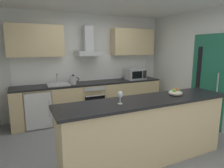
# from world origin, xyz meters

# --- Properties ---
(ground) EXTENTS (5.26, 4.67, 0.02)m
(ground) POSITION_xyz_m (0.00, 0.00, -0.01)
(ground) COLOR gray
(wall_back) EXTENTS (5.26, 0.12, 2.60)m
(wall_back) POSITION_xyz_m (0.00, 1.90, 1.30)
(wall_back) COLOR silver
(wall_back) RESTS_ON ground
(wall_right) EXTENTS (0.12, 4.67, 2.60)m
(wall_right) POSITION_xyz_m (2.19, 0.00, 1.30)
(wall_right) COLOR silver
(wall_right) RESTS_ON ground
(backsplash_tile) EXTENTS (3.62, 0.02, 0.66)m
(backsplash_tile) POSITION_xyz_m (0.00, 1.82, 1.23)
(backsplash_tile) COLOR white
(counter_back) EXTENTS (3.75, 0.60, 0.90)m
(counter_back) POSITION_xyz_m (0.00, 1.52, 0.45)
(counter_back) COLOR #D1B784
(counter_back) RESTS_ON ground
(counter_island) EXTENTS (2.76, 0.64, 1.01)m
(counter_island) POSITION_xyz_m (0.07, -0.75, 0.51)
(counter_island) COLOR #D1B784
(counter_island) RESTS_ON ground
(upper_cabinets) EXTENTS (3.70, 0.32, 0.70)m
(upper_cabinets) POSITION_xyz_m (-0.00, 1.67, 1.91)
(upper_cabinets) COLOR #D1B784
(side_door) EXTENTS (0.08, 0.85, 2.05)m
(side_door) POSITION_xyz_m (2.12, -0.13, 1.03)
(side_door) COLOR #1E664C
(side_door) RESTS_ON ground
(oven) EXTENTS (0.60, 0.62, 0.80)m
(oven) POSITION_xyz_m (-0.03, 1.49, 0.46)
(oven) COLOR slate
(oven) RESTS_ON ground
(refrigerator) EXTENTS (0.58, 0.60, 0.85)m
(refrigerator) POSITION_xyz_m (-1.32, 1.49, 0.43)
(refrigerator) COLOR white
(refrigerator) RESTS_ON ground
(microwave) EXTENTS (0.50, 0.38, 0.30)m
(microwave) POSITION_xyz_m (1.24, 1.46, 1.05)
(microwave) COLOR #B7BABC
(microwave) RESTS_ON counter_back
(sink) EXTENTS (0.50, 0.40, 0.26)m
(sink) POSITION_xyz_m (-0.84, 1.50, 0.93)
(sink) COLOR silver
(sink) RESTS_ON counter_back
(kettle) EXTENTS (0.29, 0.15, 0.24)m
(kettle) POSITION_xyz_m (-0.49, 1.46, 1.01)
(kettle) COLOR #B7BABC
(kettle) RESTS_ON counter_back
(range_hood) EXTENTS (0.62, 0.45, 0.72)m
(range_hood) POSITION_xyz_m (-0.03, 1.62, 1.79)
(range_hood) COLOR #B7BABC
(wine_glass) EXTENTS (0.08, 0.08, 0.18)m
(wine_glass) POSITION_xyz_m (-0.41, -0.79, 1.13)
(wine_glass) COLOR silver
(wine_glass) RESTS_ON counter_island
(fruit_bowl) EXTENTS (0.22, 0.22, 0.13)m
(fruit_bowl) POSITION_xyz_m (0.63, -0.73, 1.05)
(fruit_bowl) COLOR beige
(fruit_bowl) RESTS_ON counter_island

